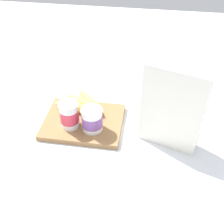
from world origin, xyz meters
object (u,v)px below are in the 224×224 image
(yogurt_cup_front, at_px, (92,120))
(banana_bunch, at_px, (83,104))
(yogurt_cup_back, at_px, (69,115))
(cutting_board, at_px, (83,122))
(cereal_box, at_px, (172,108))

(yogurt_cup_front, distance_m, banana_bunch, 0.12)
(yogurt_cup_back, bearing_deg, yogurt_cup_front, 177.16)
(cutting_board, distance_m, yogurt_cup_front, 0.08)
(yogurt_cup_back, relative_size, banana_bunch, 0.50)
(cereal_box, distance_m, banana_bunch, 0.35)
(cereal_box, height_order, yogurt_cup_front, cereal_box)
(yogurt_cup_front, relative_size, banana_bunch, 0.43)
(banana_bunch, bearing_deg, yogurt_cup_front, 118.51)
(cereal_box, relative_size, banana_bunch, 1.49)
(yogurt_cup_back, bearing_deg, cereal_box, 179.04)
(cutting_board, relative_size, yogurt_cup_back, 2.87)
(cereal_box, relative_size, yogurt_cup_back, 2.98)
(cereal_box, height_order, yogurt_cup_back, cereal_box)
(cutting_board, height_order, yogurt_cup_front, yogurt_cup_front)
(cutting_board, height_order, cereal_box, cereal_box)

